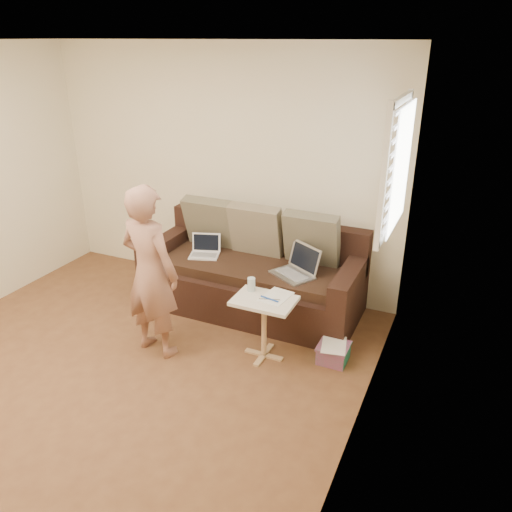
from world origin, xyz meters
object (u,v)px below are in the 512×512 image
at_px(person, 150,272).
at_px(drinking_glass, 251,284).
at_px(side_table, 264,328).
at_px(striped_box, 333,353).
at_px(sofa, 252,271).
at_px(laptop_silver, 292,276).
at_px(laptop_white, 204,256).

bearing_deg(person, drinking_glass, -144.62).
bearing_deg(person, side_table, -154.38).
xyz_separation_m(person, drinking_glass, (0.77, 0.40, -0.14)).
relative_size(side_table, striped_box, 2.16).
height_order(person, striped_box, person).
bearing_deg(side_table, sofa, 121.22).
relative_size(sofa, person, 1.41).
relative_size(laptop_silver, laptop_white, 1.34).
bearing_deg(drinking_glass, sofa, 114.03).
bearing_deg(striped_box, sofa, 151.17).
bearing_deg(striped_box, person, -162.34).
bearing_deg(drinking_glass, person, -152.38).
height_order(person, side_table, person).
bearing_deg(laptop_silver, sofa, -164.15).
bearing_deg(laptop_silver, striped_box, -8.17).
relative_size(sofa, drinking_glass, 18.33).
relative_size(laptop_white, person, 0.19).
distance_m(laptop_white, person, 1.02).
distance_m(side_table, striped_box, 0.65).
distance_m(sofa, side_table, 0.90).
bearing_deg(drinking_glass, side_table, -31.13).
bearing_deg(side_table, laptop_white, 144.90).
xyz_separation_m(sofa, laptop_silver, (0.48, -0.12, 0.10)).
bearing_deg(sofa, side_table, -58.78).
relative_size(sofa, striped_box, 8.24).
bearing_deg(drinking_glass, laptop_white, 144.13).
xyz_separation_m(laptop_white, striped_box, (1.57, -0.51, -0.44)).
relative_size(laptop_silver, person, 0.26).
height_order(sofa, drinking_glass, sofa).
bearing_deg(laptop_white, drinking_glass, -53.95).
bearing_deg(sofa, drinking_glass, -65.97).
relative_size(person, striped_box, 5.83).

